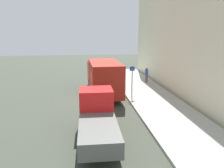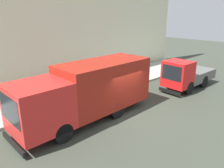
# 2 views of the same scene
# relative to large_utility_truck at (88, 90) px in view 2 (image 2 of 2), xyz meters

# --- Properties ---
(ground) EXTENTS (80.00, 80.00, 0.00)m
(ground) POSITION_rel_large_utility_truck_xyz_m (-1.09, -2.01, -1.75)
(ground) COLOR #3A3F34
(sidewalk) EXTENTS (4.30, 30.00, 0.17)m
(sidewalk) POSITION_rel_large_utility_truck_xyz_m (4.06, -2.01, -1.66)
(sidewalk) COLOR #A7A8A0
(sidewalk) RESTS_ON ground
(building_facade) EXTENTS (0.50, 30.00, 12.82)m
(building_facade) POSITION_rel_large_utility_truck_xyz_m (6.71, -2.01, 4.66)
(building_facade) COLOR beige
(building_facade) RESTS_ON ground
(large_utility_truck) EXTENTS (2.71, 8.43, 3.18)m
(large_utility_truck) POSITION_rel_large_utility_truck_xyz_m (0.00, 0.00, 0.00)
(large_utility_truck) COLOR red
(large_utility_truck) RESTS_ON ground
(small_flatbed_truck) EXTENTS (2.01, 5.49, 2.43)m
(small_flatbed_truck) POSITION_rel_large_utility_truck_xyz_m (-1.13, -8.81, -0.61)
(small_flatbed_truck) COLOR red
(small_flatbed_truck) RESTS_ON ground
(street_sign_post) EXTENTS (0.44, 0.08, 2.69)m
(street_sign_post) POSITION_rel_large_utility_truck_xyz_m (2.36, -1.68, 0.01)
(street_sign_post) COLOR #4C5156
(street_sign_post) RESTS_ON sidewalk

